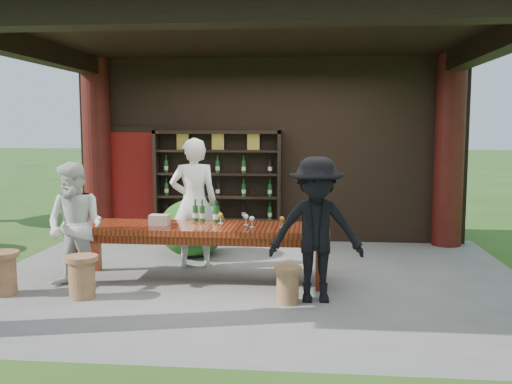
# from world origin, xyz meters

# --- Properties ---
(ground) EXTENTS (90.00, 90.00, 0.00)m
(ground) POSITION_xyz_m (0.00, 0.00, 0.00)
(ground) COLOR #2D5119
(ground) RESTS_ON ground
(pavilion) EXTENTS (7.50, 6.00, 3.60)m
(pavilion) POSITION_xyz_m (-0.01, 0.43, 2.13)
(pavilion) COLOR slate
(pavilion) RESTS_ON ground
(wine_shelf) EXTENTS (2.28, 0.35, 2.01)m
(wine_shelf) POSITION_xyz_m (-0.89, 2.45, 1.01)
(wine_shelf) COLOR black
(wine_shelf) RESTS_ON ground
(tasting_table) EXTENTS (3.46, 0.90, 0.75)m
(tasting_table) POSITION_xyz_m (-0.70, -0.13, 0.63)
(tasting_table) COLOR #52190B
(tasting_table) RESTS_ON ground
(stool_near_left) EXTENTS (0.40, 0.40, 0.52)m
(stool_near_left) POSITION_xyz_m (-1.98, -1.09, 0.28)
(stool_near_left) COLOR brown
(stool_near_left) RESTS_ON ground
(stool_near_right) EXTENTS (0.33, 0.33, 0.44)m
(stool_near_right) POSITION_xyz_m (0.52, -1.05, 0.23)
(stool_near_right) COLOR brown
(stool_near_right) RESTS_ON ground
(stool_far_left) EXTENTS (0.41, 0.41, 0.54)m
(stool_far_left) POSITION_xyz_m (-3.01, -1.05, 0.29)
(stool_far_left) COLOR brown
(stool_far_left) RESTS_ON ground
(host) EXTENTS (0.78, 0.60, 1.91)m
(host) POSITION_xyz_m (-0.94, 0.59, 0.96)
(host) COLOR white
(host) RESTS_ON ground
(guest_woman) EXTENTS (0.91, 0.77, 1.63)m
(guest_woman) POSITION_xyz_m (-2.21, -0.69, 0.81)
(guest_woman) COLOR silver
(guest_woman) RESTS_ON ground
(guest_man) EXTENTS (1.15, 0.71, 1.73)m
(guest_man) POSITION_xyz_m (0.85, -0.93, 0.86)
(guest_man) COLOR black
(guest_man) RESTS_ON ground
(table_bottles) EXTENTS (0.38, 0.16, 0.31)m
(table_bottles) POSITION_xyz_m (-0.71, 0.18, 0.90)
(table_bottles) COLOR #194C1E
(table_bottles) RESTS_ON tasting_table
(table_glasses) EXTENTS (0.93, 0.32, 0.15)m
(table_glasses) POSITION_xyz_m (-0.04, -0.09, 0.82)
(table_glasses) COLOR silver
(table_glasses) RESTS_ON tasting_table
(napkin_basket) EXTENTS (0.26, 0.18, 0.14)m
(napkin_basket) POSITION_xyz_m (-1.26, -0.16, 0.82)
(napkin_basket) COLOR #BF6672
(napkin_basket) RESTS_ON tasting_table
(shrubs) EXTENTS (14.32, 9.23, 1.36)m
(shrubs) POSITION_xyz_m (2.70, 0.93, 0.55)
(shrubs) COLOR #194C14
(shrubs) RESTS_ON ground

